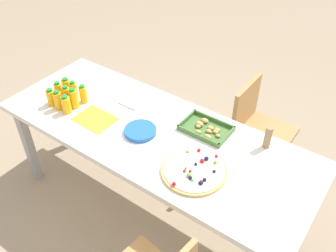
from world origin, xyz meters
name	(u,v)px	position (x,y,z in m)	size (l,w,h in m)	color
ground_plane	(156,206)	(0.00, 0.00, 0.00)	(12.00, 12.00, 0.00)	gray
party_table	(153,139)	(0.00, 0.00, 0.69)	(2.12, 0.81, 0.76)	white
chair_far_right	(257,125)	(0.41, 0.76, 0.50)	(0.40, 0.40, 0.83)	#B7844C
juice_bottle_0	(51,98)	(-0.74, -0.18, 0.82)	(0.06, 0.06, 0.13)	#F9AC14
juice_bottle_1	(58,100)	(-0.67, -0.18, 0.83)	(0.06, 0.06, 0.14)	#F9AB14
juice_bottle_2	(66,105)	(-0.60, -0.18, 0.82)	(0.06, 0.06, 0.13)	#F9AD14
juice_bottle_3	(59,92)	(-0.74, -0.11, 0.83)	(0.05, 0.05, 0.15)	#FAAD14
juice_bottle_4	(67,96)	(-0.67, -0.11, 0.83)	(0.05, 0.05, 0.14)	#F9AC14
juice_bottle_5	(74,99)	(-0.60, -0.11, 0.83)	(0.06, 0.06, 0.15)	#F9AC14
juice_bottle_6	(67,87)	(-0.75, -0.04, 0.82)	(0.06, 0.06, 0.14)	#FAAE14
juice_bottle_7	(74,91)	(-0.67, -0.04, 0.83)	(0.05, 0.05, 0.14)	#F9AE14
juice_bottle_8	(83,94)	(-0.59, -0.03, 0.82)	(0.05, 0.05, 0.14)	#FAAC14
fruit_pizza	(194,170)	(0.40, -0.14, 0.77)	(0.38, 0.38, 0.05)	tan
snack_tray	(206,129)	(0.27, 0.21, 0.77)	(0.31, 0.21, 0.04)	#477238
plate_stack	(140,131)	(-0.06, -0.06, 0.77)	(0.21, 0.21, 0.03)	blue
napkin_stack	(133,101)	(-0.31, 0.17, 0.77)	(0.15, 0.15, 0.01)	white
cardboard_tube	(268,137)	(0.64, 0.29, 0.83)	(0.04, 0.04, 0.15)	#9E7A56
paper_folder	(95,119)	(-0.39, -0.13, 0.76)	(0.26, 0.20, 0.01)	yellow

